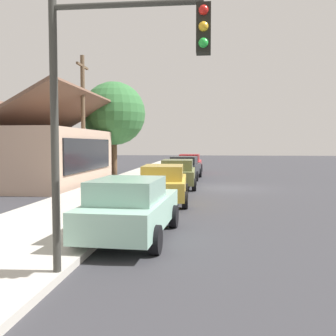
{
  "coord_description": "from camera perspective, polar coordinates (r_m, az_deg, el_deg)",
  "views": [
    {
      "loc": [
        -21.38,
        0.87,
        2.45
      ],
      "look_at": [
        0.61,
        3.32,
        1.05
      ],
      "focal_mm": 40.95,
      "sensor_mm": 36.0,
      "label": 1
    }
  ],
  "objects": [
    {
      "name": "car_cherry",
      "position": [
        32.4,
        3.27,
        0.71
      ],
      "size": [
        4.54,
        2.06,
        1.59
      ],
      "rotation": [
        0.0,
        0.0,
        -0.01
      ],
      "color": "red",
      "rests_on": "ground"
    },
    {
      "name": "sidewalk_curb",
      "position": [
        22.03,
        -6.07,
        -2.59
      ],
      "size": [
        60.0,
        4.2,
        0.16
      ],
      "primitive_type": "cube",
      "color": "beige",
      "rests_on": "ground"
    },
    {
      "name": "car_olive",
      "position": [
        21.21,
        1.48,
        -0.82
      ],
      "size": [
        4.5,
        2.15,
        1.59
      ],
      "rotation": [
        0.0,
        0.0,
        0.03
      ],
      "color": "olive",
      "rests_on": "ground"
    },
    {
      "name": "utility_pole_wooden",
      "position": [
        22.77,
        -12.52,
        7.24
      ],
      "size": [
        1.8,
        0.24,
        7.5
      ],
      "color": "brown",
      "rests_on": "ground"
    },
    {
      "name": "car_seafoam",
      "position": [
        9.95,
        -5.52,
        -5.89
      ],
      "size": [
        4.56,
        2.16,
        1.59
      ],
      "rotation": [
        0.0,
        0.0,
        -0.05
      ],
      "color": "#9ED1BC",
      "rests_on": "ground"
    },
    {
      "name": "shade_tree",
      "position": [
        29.89,
        -8.06,
        8.0
      ],
      "size": [
        4.83,
        4.83,
        7.19
      ],
      "color": "brown",
      "rests_on": "ground"
    },
    {
      "name": "fire_hydrant_red",
      "position": [
        15.26,
        -6.31,
        -3.77
      ],
      "size": [
        0.22,
        0.22,
        0.71
      ],
      "color": "red",
      "rests_on": "sidewalk_curb"
    },
    {
      "name": "car_charcoal",
      "position": [
        26.62,
        2.52,
        0.09
      ],
      "size": [
        4.89,
        2.28,
        1.59
      ],
      "rotation": [
        0.0,
        0.0,
        -0.05
      ],
      "color": "#2D3035",
      "rests_on": "ground"
    },
    {
      "name": "car_mustard",
      "position": [
        15.84,
        -0.62,
        -2.32
      ],
      "size": [
        4.84,
        2.19,
        1.59
      ],
      "rotation": [
        0.0,
        0.0,
        0.05
      ],
      "color": "gold",
      "rests_on": "ground"
    },
    {
      "name": "storefront_building",
      "position": [
        24.62,
        -20.47,
        1.89
      ],
      "size": [
        10.83,
        8.26,
        5.55
      ],
      "color": "tan",
      "rests_on": "ground"
    },
    {
      "name": "traffic_light_main",
      "position": [
        6.77,
        -8.19,
        12.38
      ],
      "size": [
        0.37,
        2.79,
        5.2
      ],
      "color": "#383833",
      "rests_on": "ground"
    },
    {
      "name": "ground_plane",
      "position": [
        21.54,
        8.65,
        -2.96
      ],
      "size": [
        120.0,
        120.0,
        0.0
      ],
      "primitive_type": "plane",
      "color": "#38383D"
    }
  ]
}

